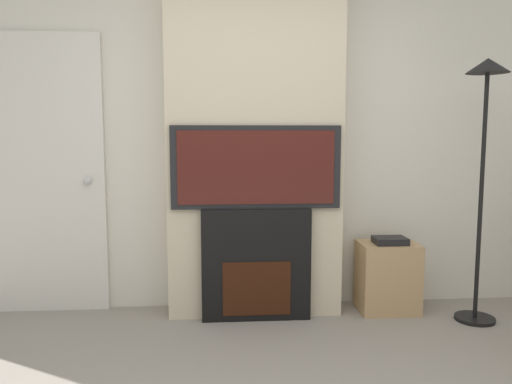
{
  "coord_description": "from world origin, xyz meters",
  "views": [
    {
      "loc": [
        -0.25,
        -1.82,
        1.34
      ],
      "look_at": [
        0.0,
        1.69,
        0.93
      ],
      "focal_mm": 35.0,
      "sensor_mm": 36.0,
      "label": 1
    }
  ],
  "objects": [
    {
      "name": "wall_back",
      "position": [
        0.0,
        2.03,
        1.35
      ],
      "size": [
        6.0,
        0.06,
        2.7
      ],
      "color": "silver",
      "rests_on": "ground_plane"
    },
    {
      "name": "chimney_breast",
      "position": [
        0.0,
        1.84,
        1.35
      ],
      "size": [
        1.26,
        0.31,
        2.7
      ],
      "color": "beige",
      "rests_on": "ground_plane"
    },
    {
      "name": "fireplace",
      "position": [
        0.0,
        1.69,
        0.4
      ],
      "size": [
        0.78,
        0.15,
        0.81
      ],
      "color": "black",
      "rests_on": "ground_plane"
    },
    {
      "name": "television",
      "position": [
        0.0,
        1.69,
        1.1
      ],
      "size": [
        1.2,
        0.07,
        0.59
      ],
      "color": "black",
      "rests_on": "fireplace"
    },
    {
      "name": "floor_lamp",
      "position": [
        1.57,
        1.53,
        1.39
      ],
      "size": [
        0.29,
        0.29,
        1.85
      ],
      "color": "black",
      "rests_on": "ground_plane"
    },
    {
      "name": "media_stand",
      "position": [
        1.0,
        1.77,
        0.27
      ],
      "size": [
        0.43,
        0.33,
        0.58
      ],
      "color": "tan",
      "rests_on": "ground_plane"
    },
    {
      "name": "entry_door",
      "position": [
        -1.52,
        1.97,
        1.04
      ],
      "size": [
        0.81,
        0.09,
        2.07
      ],
      "color": "silver",
      "rests_on": "ground_plane"
    }
  ]
}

